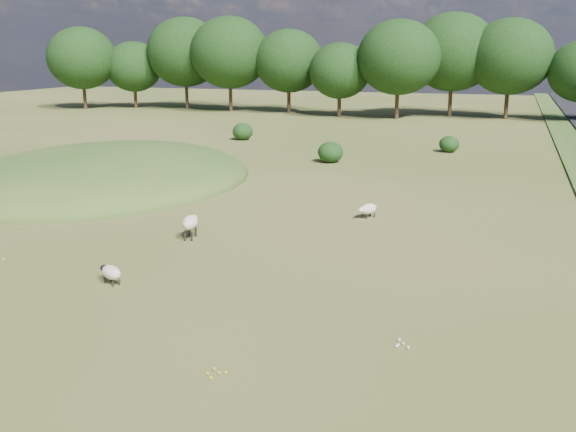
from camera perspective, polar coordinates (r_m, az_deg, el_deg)
The scene contains 7 objects.
ground at distance 41.13m, azimuth 4.66°, elevation 4.12°, with size 160.00×160.00×0.00m, color #40551A.
mound at distance 38.90m, azimuth -15.87°, elevation 3.02°, with size 16.00×20.00×4.00m, color #33561E.
treeline at distance 75.48m, azimuth 10.92°, elevation 13.59°, with size 96.28×14.66×11.70m.
shrubs at distance 49.17m, azimuth 2.88°, elevation 6.65°, with size 18.92×10.41×1.44m.
sheep_0 at distance 21.57m, azimuth -15.47°, elevation -4.85°, with size 1.11×0.82×0.62m.
sheep_2 at distance 29.18m, azimuth 7.13°, elevation 0.62°, with size 0.89×1.16×0.66m.
sheep_3 at distance 25.98m, azimuth -8.68°, elevation -0.58°, with size 0.78×1.37×0.96m.
Camera 1 is at (10.02, -19.22, 7.31)m, focal length 40.00 mm.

